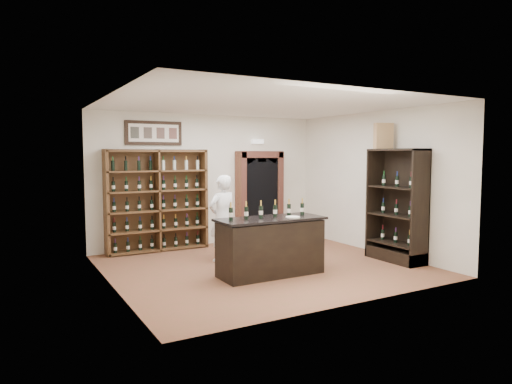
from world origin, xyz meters
TOP-DOWN VIEW (x-y plane):
  - floor at (0.00, 0.00)m, footprint 5.50×5.50m
  - ceiling at (0.00, 0.00)m, footprint 5.50×5.50m
  - wall_back at (0.00, 2.50)m, footprint 5.50×0.04m
  - wall_left at (-2.75, 0.00)m, footprint 0.04×5.00m
  - wall_right at (2.75, 0.00)m, footprint 0.04×5.00m
  - wine_shelf at (-1.30, 2.33)m, footprint 2.20×0.38m
  - framed_picture at (-1.30, 2.47)m, footprint 1.25×0.04m
  - arched_doorway at (1.25, 2.33)m, footprint 1.17×0.35m
  - emergency_light at (1.25, 2.42)m, footprint 0.30×0.10m
  - tasting_counter at (-0.20, -0.60)m, footprint 1.88×0.78m
  - counter_bottle_0 at (-0.92, -0.52)m, footprint 0.07×0.07m
  - counter_bottle_1 at (-0.63, -0.52)m, footprint 0.07×0.07m
  - counter_bottle_2 at (-0.34, -0.52)m, footprint 0.07×0.07m
  - counter_bottle_3 at (-0.06, -0.52)m, footprint 0.07×0.07m
  - counter_bottle_4 at (0.23, -0.52)m, footprint 0.07×0.07m
  - counter_bottle_5 at (0.52, -0.52)m, footprint 0.07×0.07m
  - side_cabinet at (2.52, -0.90)m, footprint 0.48×1.20m
  - shopkeeper at (-0.48, 0.76)m, footprint 0.69×0.52m
  - plate at (0.14, -0.78)m, footprint 0.25×0.25m
  - wine_crate at (2.48, -0.51)m, footprint 0.39×0.27m

SIDE VIEW (x-z plane):
  - floor at x=0.00m, z-range 0.00..0.00m
  - tasting_counter at x=-0.20m, z-range -0.01..0.99m
  - side_cabinet at x=2.52m, z-range -0.35..1.85m
  - shopkeeper at x=-0.48m, z-range 0.00..1.69m
  - plate at x=0.14m, z-range 1.00..1.02m
  - wine_shelf at x=-1.30m, z-range 0.00..2.20m
  - counter_bottle_0 at x=-0.92m, z-range 0.96..1.26m
  - counter_bottle_1 at x=-0.63m, z-range 0.96..1.26m
  - counter_bottle_2 at x=-0.34m, z-range 0.96..1.26m
  - counter_bottle_3 at x=-0.06m, z-range 0.96..1.26m
  - counter_bottle_4 at x=0.23m, z-range 0.96..1.26m
  - counter_bottle_5 at x=0.52m, z-range 0.96..1.26m
  - arched_doorway at x=1.25m, z-range 0.05..2.22m
  - wall_back at x=0.00m, z-range 0.00..3.00m
  - wall_left at x=-2.75m, z-range 0.00..3.00m
  - wall_right at x=2.75m, z-range 0.00..3.00m
  - emergency_light at x=1.25m, z-range 2.35..2.45m
  - wine_crate at x=2.48m, z-range 2.20..2.71m
  - framed_picture at x=-1.30m, z-range 2.29..2.81m
  - ceiling at x=0.00m, z-range 3.00..3.00m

